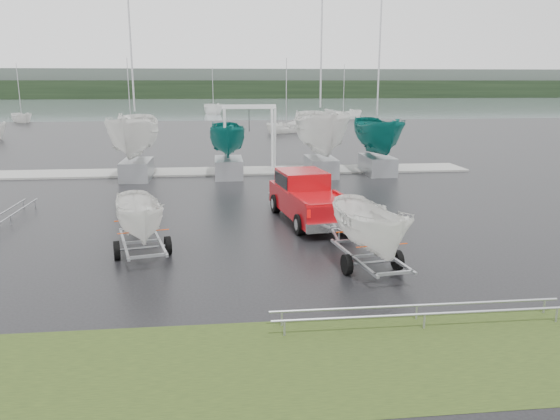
# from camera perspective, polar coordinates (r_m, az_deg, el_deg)

# --- Properties ---
(ground_plane) EXTENTS (120.00, 120.00, 0.00)m
(ground_plane) POSITION_cam_1_polar(r_m,az_deg,el_deg) (21.50, -4.74, -1.55)
(ground_plane) COLOR black
(ground_plane) RESTS_ON ground
(lake) EXTENTS (300.00, 300.00, 0.00)m
(lake) POSITION_cam_1_polar(r_m,az_deg,el_deg) (120.91, -6.20, 10.56)
(lake) COLOR slate
(lake) RESTS_ON ground
(grass_verge) EXTENTS (40.00, 40.00, 0.00)m
(grass_verge) POSITION_cam_1_polar(r_m,az_deg,el_deg) (11.22, -2.97, -15.94)
(grass_verge) COLOR #223012
(grass_verge) RESTS_ON ground
(dock) EXTENTS (30.00, 3.00, 0.12)m
(dock) POSITION_cam_1_polar(r_m,az_deg,el_deg) (34.22, -5.40, 4.06)
(dock) COLOR #989892
(dock) RESTS_ON ground
(treeline) EXTENTS (300.00, 8.00, 6.00)m
(treeline) POSITION_cam_1_polar(r_m,az_deg,el_deg) (190.80, -6.34, 12.41)
(treeline) COLOR black
(treeline) RESTS_ON ground
(far_hill) EXTENTS (300.00, 6.00, 10.00)m
(far_hill) POSITION_cam_1_polar(r_m,az_deg,el_deg) (198.78, -6.36, 13.02)
(far_hill) COLOR #4C5651
(far_hill) RESTS_ON ground
(pickup_truck) EXTENTS (2.74, 5.95, 1.91)m
(pickup_truck) POSITION_cam_1_polar(r_m,az_deg,el_deg) (22.09, 2.81, 1.53)
(pickup_truck) COLOR #9D080E
(pickup_truck) RESTS_ON ground
(trailer_hitched) EXTENTS (1.85, 3.73, 4.63)m
(trailer_hitched) POSITION_cam_1_polar(r_m,az_deg,el_deg) (15.95, 9.64, 2.40)
(trailer_hitched) COLOR #999CA1
(trailer_hitched) RESTS_ON ground
(trailer_parked) EXTENTS (1.98, 3.78, 4.33)m
(trailer_parked) POSITION_cam_1_polar(r_m,az_deg,el_deg) (17.73, -14.59, 2.72)
(trailer_parked) COLOR #999CA1
(trailer_parked) RESTS_ON ground
(boat_hoist) EXTENTS (3.30, 2.18, 4.12)m
(boat_hoist) POSITION_cam_1_polar(r_m,az_deg,el_deg) (33.95, -3.24, 8.48)
(boat_hoist) COLOR silver
(boat_hoist) RESTS_ON ground
(keelboat_0) EXTENTS (2.66, 3.20, 10.83)m
(keelboat_0) POSITION_cam_1_polar(r_m,az_deg,el_deg) (32.16, -15.11, 10.58)
(keelboat_0) COLOR #999CA1
(keelboat_0) RESTS_ON ground
(keelboat_1) EXTENTS (2.10, 3.20, 6.68)m
(keelboat_1) POSITION_cam_1_polar(r_m,az_deg,el_deg) (32.06, -5.49, 9.25)
(keelboat_1) COLOR #999CA1
(keelboat_1) RESTS_ON ground
(keelboat_2) EXTENTS (2.81, 3.20, 10.99)m
(keelboat_2) POSITION_cam_1_polar(r_m,az_deg,el_deg) (32.36, 4.41, 11.42)
(keelboat_2) COLOR #999CA1
(keelboat_2) RESTS_ON ground
(keelboat_3) EXTENTS (2.34, 3.20, 10.51)m
(keelboat_3) POSITION_cam_1_polar(r_m,az_deg,el_deg) (33.52, 10.35, 10.02)
(keelboat_3) COLOR #999CA1
(keelboat_3) RESTS_ON ground
(mast_rack_0) EXTENTS (0.56, 6.50, 0.06)m
(mast_rack_0) POSITION_cam_1_polar(r_m,az_deg,el_deg) (23.93, -26.92, -0.58)
(mast_rack_0) COLOR #999CA1
(mast_rack_0) RESTS_ON ground
(mast_rack_2) EXTENTS (7.00, 0.56, 0.06)m
(mast_rack_2) POSITION_cam_1_polar(r_m,az_deg,el_deg) (13.19, 14.49, -10.05)
(mast_rack_2) COLOR #999CA1
(mast_rack_2) RESTS_ON ground
(moored_boat_1) EXTENTS (3.52, 3.58, 11.96)m
(moored_boat_1) POSITION_cam_1_polar(r_m,az_deg,el_deg) (62.40, -15.27, 7.75)
(moored_boat_1) COLOR white
(moored_boat_1) RESTS_ON ground
(moored_boat_2) EXTENTS (3.09, 3.08, 10.89)m
(moored_boat_2) POSITION_cam_1_polar(r_m,az_deg,el_deg) (61.14, 0.66, 8.11)
(moored_boat_2) COLOR white
(moored_boat_2) RESTS_ON ground
(moored_boat_3) EXTENTS (3.07, 3.02, 11.21)m
(moored_boat_3) POSITION_cam_1_polar(r_m,az_deg,el_deg) (84.16, 6.61, 9.42)
(moored_boat_3) COLOR white
(moored_boat_3) RESTS_ON ground
(moored_boat_4) EXTENTS (3.01, 3.03, 10.87)m
(moored_boat_4) POSITION_cam_1_polar(r_m,az_deg,el_deg) (85.04, -25.33, 8.30)
(moored_boat_4) COLOR white
(moored_boat_4) RESTS_ON ground
(moored_boat_5) EXTENTS (3.39, 3.46, 11.89)m
(moored_boat_5) POSITION_cam_1_polar(r_m,az_deg,el_deg) (98.27, -6.96, 9.95)
(moored_boat_5) COLOR white
(moored_boat_5) RESTS_ON ground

